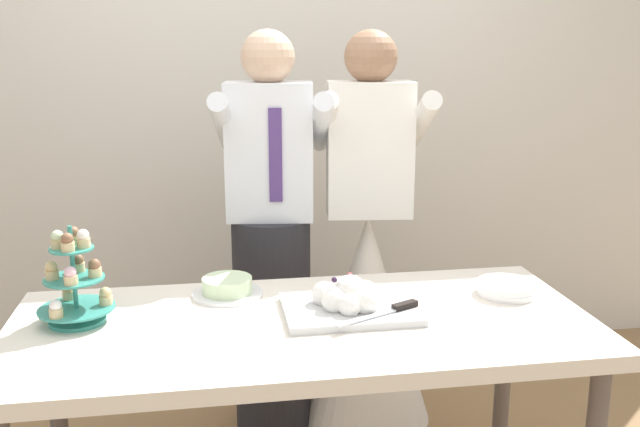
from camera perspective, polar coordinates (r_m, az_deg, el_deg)
name	(u,v)px	position (r m, az deg, el deg)	size (l,w,h in m)	color
rear_wall	(260,75)	(3.52, -4.86, 11.06)	(5.20, 0.10, 2.90)	beige
dessert_table	(303,342)	(2.23, -1.37, -10.37)	(1.80, 0.80, 0.78)	silver
cupcake_stand	(75,283)	(2.27, -19.22, -5.33)	(0.23, 0.23, 0.31)	teal
main_cake_tray	(350,300)	(2.24, 2.44, -7.03)	(0.42, 0.33, 0.13)	silver
plate_stack	(506,288)	(2.49, 14.83, -5.87)	(0.20, 0.20, 0.04)	white
round_cake	(227,287)	(2.42, -7.51, -5.95)	(0.24, 0.24, 0.06)	white
person_groom	(271,259)	(2.90, -3.95, -3.66)	(0.51, 0.54, 1.66)	#232328
person_bride	(367,291)	(3.01, 3.82, -6.30)	(0.56, 0.56, 1.66)	white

